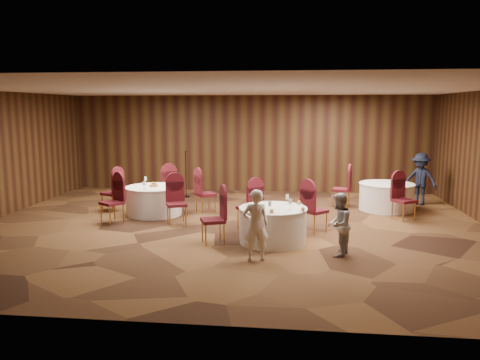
# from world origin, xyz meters

# --- Properties ---
(ground) EXTENTS (12.00, 12.00, 0.00)m
(ground) POSITION_xyz_m (0.00, 0.00, 0.00)
(ground) COLOR black
(ground) RESTS_ON ground
(room_shell) EXTENTS (12.00, 12.00, 12.00)m
(room_shell) POSITION_xyz_m (0.00, 0.00, 1.96)
(room_shell) COLOR silver
(room_shell) RESTS_ON ground
(table_main) EXTENTS (1.41, 1.41, 0.74)m
(table_main) POSITION_xyz_m (1.03, -1.12, 0.38)
(table_main) COLOR white
(table_main) RESTS_ON ground
(table_left) EXTENTS (1.48, 1.48, 0.74)m
(table_left) POSITION_xyz_m (-2.18, 1.15, 0.38)
(table_left) COLOR white
(table_left) RESTS_ON ground
(table_right) EXTENTS (1.48, 1.48, 0.74)m
(table_right) POSITION_xyz_m (4.00, 2.39, 0.38)
(table_right) COLOR white
(table_right) RESTS_ON ground
(chairs_main) EXTENTS (2.82, 1.99, 1.00)m
(chairs_main) POSITION_xyz_m (0.73, -0.53, 0.50)
(chairs_main) COLOR #470E18
(chairs_main) RESTS_ON ground
(chairs_left) EXTENTS (3.25, 2.97, 1.00)m
(chairs_left) POSITION_xyz_m (-2.14, 1.16, 0.50)
(chairs_left) COLOR #470E18
(chairs_left) RESTS_ON ground
(chairs_right) EXTENTS (2.06, 2.16, 1.00)m
(chairs_right) POSITION_xyz_m (3.51, 1.98, 0.50)
(chairs_right) COLOR #470E18
(chairs_right) RESTS_ON ground
(tabletop_main) EXTENTS (1.13, 1.06, 0.22)m
(tabletop_main) POSITION_xyz_m (1.24, -1.19, 0.84)
(tabletop_main) COLOR silver
(tabletop_main) RESTS_ON table_main
(tabletop_left) EXTENTS (0.82, 0.85, 0.22)m
(tabletop_left) POSITION_xyz_m (-2.18, 1.15, 0.82)
(tabletop_left) COLOR silver
(tabletop_left) RESTS_ON table_left
(tabletop_right) EXTENTS (0.08, 0.08, 0.22)m
(tabletop_right) POSITION_xyz_m (4.23, 2.17, 0.90)
(tabletop_right) COLOR silver
(tabletop_right) RESTS_ON table_right
(mic_stand) EXTENTS (0.24, 0.24, 1.45)m
(mic_stand) POSITION_xyz_m (-1.90, 3.66, 0.41)
(mic_stand) COLOR black
(mic_stand) RESTS_ON ground
(woman_a) EXTENTS (0.55, 0.43, 1.33)m
(woman_a) POSITION_xyz_m (0.77, -2.34, 0.67)
(woman_a) COLOR white
(woman_a) RESTS_ON ground
(woman_b) EXTENTS (0.62, 0.70, 1.21)m
(woman_b) POSITION_xyz_m (2.30, -1.86, 0.60)
(woman_b) COLOR #A6A5AA
(woman_b) RESTS_ON ground
(man_c) EXTENTS (1.11, 1.00, 1.50)m
(man_c) POSITION_xyz_m (5.11, 3.25, 0.75)
(man_c) COLOR black
(man_c) RESTS_ON ground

